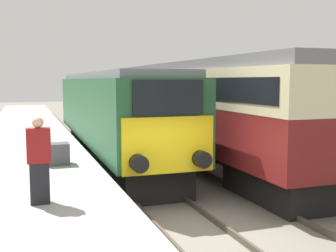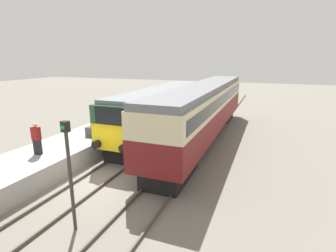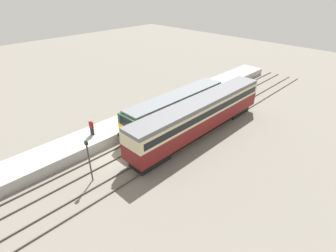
# 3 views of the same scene
# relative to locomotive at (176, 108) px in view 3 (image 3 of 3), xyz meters

# --- Properties ---
(ground_plane) EXTENTS (120.00, 120.00, 0.00)m
(ground_plane) POSITION_rel_locomotive_xyz_m (0.00, -8.90, -2.08)
(ground_plane) COLOR slate
(platform_left) EXTENTS (3.50, 50.00, 1.05)m
(platform_left) POSITION_rel_locomotive_xyz_m (-3.30, -0.90, -1.56)
(platform_left) COLOR #A8A8A3
(platform_left) RESTS_ON ground_plane
(rails_near_track) EXTENTS (1.51, 60.00, 0.14)m
(rails_near_track) POSITION_rel_locomotive_xyz_m (0.00, -3.90, -2.01)
(rails_near_track) COLOR #4C4238
(rails_near_track) RESTS_ON ground_plane
(rails_far_track) EXTENTS (1.50, 60.00, 0.14)m
(rails_far_track) POSITION_rel_locomotive_xyz_m (3.40, -3.90, -2.01)
(rails_far_track) COLOR #4C4238
(rails_far_track) RESTS_ON ground_plane
(locomotive) EXTENTS (2.70, 14.73, 3.70)m
(locomotive) POSITION_rel_locomotive_xyz_m (0.00, 0.00, 0.00)
(locomotive) COLOR black
(locomotive) RESTS_ON ground_plane
(passenger_carriage) EXTENTS (2.75, 18.87, 4.12)m
(passenger_carriage) POSITION_rel_locomotive_xyz_m (3.40, 0.05, 0.41)
(passenger_carriage) COLOR black
(passenger_carriage) RESTS_ON ground_plane
(person_on_platform) EXTENTS (0.44, 0.26, 1.68)m
(person_on_platform) POSITION_rel_locomotive_xyz_m (-3.27, -9.05, -0.20)
(person_on_platform) COLOR black
(person_on_platform) RESTS_ON platform_left
(signal_post) EXTENTS (0.24, 0.28, 3.96)m
(signal_post) POSITION_rel_locomotive_xyz_m (1.70, -12.26, 0.27)
(signal_post) COLOR #333333
(signal_post) RESTS_ON ground_plane
(luggage_crate) EXTENTS (0.70, 0.56, 0.60)m
(luggage_crate) POSITION_rel_locomotive_xyz_m (-2.68, -5.29, -0.73)
(luggage_crate) COLOR #4C4C51
(luggage_crate) RESTS_ON platform_left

